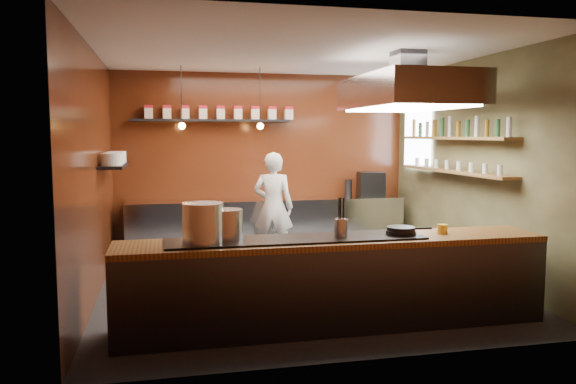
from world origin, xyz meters
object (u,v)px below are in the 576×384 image
object	(u,v)px
extractor_hood	(407,91)
stockpot_small	(226,224)
espresso_machine	(371,184)
stockpot_large	(203,223)
chef	(273,207)

from	to	relation	value
extractor_hood	stockpot_small	distance (m)	3.00
extractor_hood	espresso_machine	size ratio (longest dim) A/B	4.70
stockpot_large	chef	distance (m)	3.40
chef	extractor_hood	bearing A→B (deg)	147.13
stockpot_small	chef	bearing A→B (deg)	70.74
espresso_machine	stockpot_large	bearing A→B (deg)	-121.30
espresso_machine	chef	xyz separation A→B (m)	(-1.85, -0.64, -0.26)
stockpot_small	espresso_machine	world-z (taller)	espresso_machine
chef	stockpot_large	bearing A→B (deg)	89.51
espresso_machine	chef	bearing A→B (deg)	-152.39
stockpot_large	chef	size ratio (longest dim) A/B	0.23
stockpot_small	espresso_machine	bearing A→B (deg)	51.63
stockpot_small	extractor_hood	bearing A→B (deg)	25.30
stockpot_large	stockpot_small	bearing A→B (deg)	24.52
extractor_hood	espresso_machine	distance (m)	2.94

